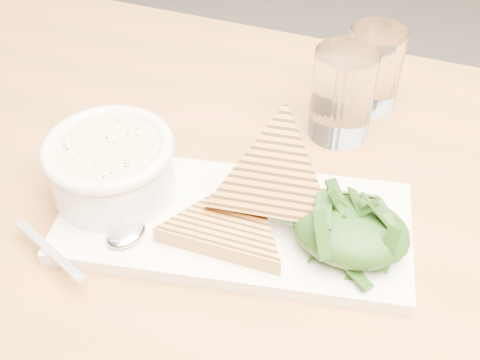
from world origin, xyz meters
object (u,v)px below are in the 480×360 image
(table_top, at_px, (288,280))
(platter, at_px, (234,223))
(soup_bowl, at_px, (113,171))
(glass_near, at_px, (342,95))
(glass_far, at_px, (373,69))

(table_top, xyz_separation_m, platter, (-0.07, 0.03, 0.03))
(soup_bowl, height_order, glass_near, glass_near)
(table_top, xyz_separation_m, soup_bowl, (-0.20, 0.04, 0.06))
(platter, bearing_deg, table_top, -27.22)
(platter, xyz_separation_m, glass_far, (0.10, 0.26, 0.04))
(glass_near, bearing_deg, platter, -111.65)
(glass_near, distance_m, glass_far, 0.08)
(table_top, height_order, glass_near, glass_near)
(table_top, bearing_deg, glass_near, 87.83)
(table_top, height_order, glass_far, glass_far)
(table_top, bearing_deg, soup_bowl, 169.41)
(platter, xyz_separation_m, glass_near, (0.07, 0.19, 0.05))
(soup_bowl, bearing_deg, glass_far, 47.29)
(glass_near, bearing_deg, soup_bowl, -138.46)
(table_top, bearing_deg, glass_far, 83.07)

